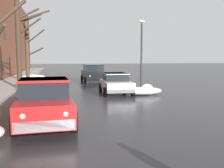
{
  "coord_description": "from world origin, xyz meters",
  "views": [
    {
      "loc": [
        -1.51,
        -0.78,
        2.5
      ],
      "look_at": [
        0.74,
        10.1,
        1.35
      ],
      "focal_mm": 41.32,
      "sensor_mm": 36.0,
      "label": 1
    }
  ],
  "objects": [
    {
      "name": "bare_tree_mid_block",
      "position": [
        -4.19,
        19.17,
        3.81
      ],
      "size": [
        2.44,
        2.08,
        6.91
      ],
      "color": "#382B1E",
      "rests_on": "ground"
    },
    {
      "name": "snow_bank_along_right_kerb",
      "position": [
        -4.11,
        21.42,
        0.4
      ],
      "size": [
        1.72,
        0.94,
        0.82
      ],
      "color": "white",
      "rests_on": "ground"
    },
    {
      "name": "snow_bank_along_left_kerb",
      "position": [
        4.21,
        31.07,
        0.27
      ],
      "size": [
        2.2,
        1.23,
        0.64
      ],
      "color": "white",
      "rests_on": "ground"
    },
    {
      "name": "sedan_white_parked_kerbside_close",
      "position": [
        2.32,
        16.47,
        0.75
      ],
      "size": [
        2.09,
        3.97,
        1.42
      ],
      "color": "silver",
      "rests_on": "ground"
    },
    {
      "name": "pickup_truck_red_approaching_near_lane",
      "position": [
        -2.06,
        9.17,
        0.88
      ],
      "size": [
        2.28,
        5.47,
        1.76
      ],
      "color": "red",
      "rests_on": "ground"
    },
    {
      "name": "snow_bank_near_corner_left",
      "position": [
        -4.34,
        28.27,
        0.32
      ],
      "size": [
        2.68,
        1.23,
        0.67
      ],
      "color": "white",
      "rests_on": "ground"
    },
    {
      "name": "suv_black_parked_kerbside_mid",
      "position": [
        1.79,
        24.32,
        0.99
      ],
      "size": [
        2.17,
        4.47,
        1.82
      ],
      "color": "black",
      "rests_on": "ground"
    },
    {
      "name": "snow_bank_near_corner_right",
      "position": [
        4.01,
        15.53,
        0.28
      ],
      "size": [
        2.77,
        1.32,
        0.72
      ],
      "color": "white",
      "rests_on": "ground"
    },
    {
      "name": "bare_tree_far_down_block",
      "position": [
        -4.27,
        24.14,
        3.1
      ],
      "size": [
        1.88,
        2.19,
        5.83
      ],
      "color": "#423323",
      "rests_on": "ground"
    },
    {
      "name": "street_lamp_post",
      "position": [
        4.75,
        18.28,
        3.0
      ],
      "size": [
        0.44,
        0.24,
        5.31
      ],
      "color": "#28282D",
      "rests_on": "ground"
    }
  ]
}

